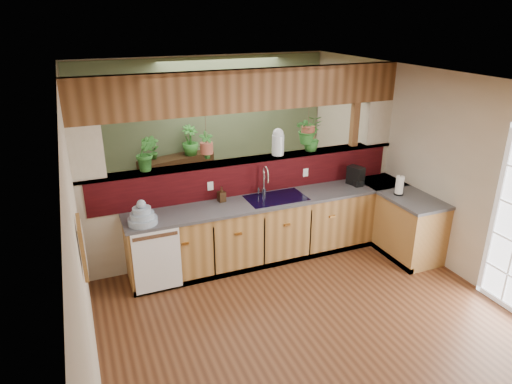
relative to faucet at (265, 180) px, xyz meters
name	(u,v)px	position (x,y,z in m)	size (l,w,h in m)	color
ground	(289,295)	(-0.15, -1.13, -1.13)	(4.60, 7.00, 0.01)	#512D19
ceiling	(296,83)	(-0.15, -1.13, 1.47)	(4.60, 7.00, 0.01)	brown
wall_back	(205,130)	(-0.15, 2.37, 0.17)	(4.60, 0.02, 2.60)	beige
wall_left	(79,234)	(-2.45, -1.13, 0.17)	(0.02, 7.00, 2.60)	beige
wall_right	(448,173)	(2.15, -1.13, 0.17)	(0.02, 7.00, 2.60)	beige
pass_through_partition	(251,172)	(-0.12, 0.21, 0.06)	(4.60, 0.21, 2.60)	beige
pass_through_ledge	(249,160)	(-0.15, 0.22, 0.24)	(4.60, 0.21, 0.04)	brown
header_beam	(249,90)	(-0.15, 0.22, 1.20)	(4.60, 0.15, 0.55)	brown
sage_backwall	(205,130)	(-0.15, 2.35, 0.17)	(4.55, 0.02, 2.55)	#536444
countertop	(316,223)	(0.69, -0.27, -0.68)	(4.14, 1.52, 0.90)	olive
dishwasher	(157,261)	(-1.63, -0.47, -0.67)	(0.58, 0.03, 0.82)	white
navy_sink	(276,203)	(0.10, -0.16, -0.31)	(0.82, 0.50, 0.18)	black
framed_print	(82,247)	(-2.42, -1.93, 0.42)	(0.04, 0.35, 0.45)	olive
faucet	(265,180)	(0.00, 0.00, 0.00)	(0.19, 0.19, 0.42)	#B7B7B2
dish_stack	(142,216)	(-1.73, -0.29, -0.13)	(0.35, 0.35, 0.31)	#91A4BB
soap_dispenser	(222,194)	(-0.63, 0.01, -0.12)	(0.09, 0.10, 0.21)	#3C2716
coffee_maker	(356,177)	(1.40, -0.14, -0.10)	(0.15, 0.25, 0.27)	black
paper_towel	(399,186)	(1.74, -0.70, -0.10)	(0.13, 0.13, 0.29)	black
glass_jar	(278,142)	(0.29, 0.22, 0.45)	(0.17, 0.17, 0.38)	silver
ledge_plant_left	(146,153)	(-1.54, 0.22, 0.50)	(0.26, 0.21, 0.47)	#286824
ledge_plant_right	(311,137)	(0.82, 0.22, 0.46)	(0.22, 0.22, 0.40)	#286824
hanging_plant_a	(206,137)	(-0.75, 0.22, 0.63)	(0.20, 0.17, 0.52)	brown
hanging_plant_b	(309,117)	(0.77, 0.22, 0.77)	(0.45, 0.41, 0.54)	brown
shelving_console	(178,181)	(-0.76, 2.12, -0.63)	(1.33, 0.36, 0.89)	black
shelf_plant_a	(153,148)	(-1.14, 2.12, 0.01)	(0.20, 0.14, 0.38)	#286824
shelf_plant_b	(190,140)	(-0.50, 2.12, 0.08)	(0.29, 0.29, 0.52)	#286824
floor_plant	(281,185)	(0.96, 1.49, -0.75)	(0.68, 0.59, 0.76)	#286824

